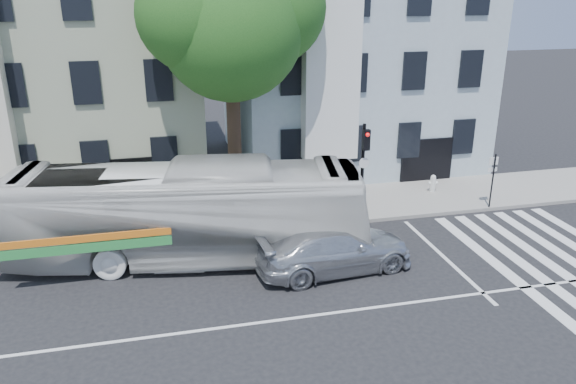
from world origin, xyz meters
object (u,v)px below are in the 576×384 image
object	(u,v)px
bus	(186,213)
sedan	(334,248)
traffic_signal	(364,160)
fire_hydrant	(433,183)

from	to	relation	value
bus	sedan	size ratio (longest dim) A/B	2.30
bus	sedan	world-z (taller)	bus
traffic_signal	fire_hydrant	distance (m)	5.16
bus	traffic_signal	size ratio (longest dim) A/B	3.08
bus	traffic_signal	distance (m)	7.32
sedan	fire_hydrant	distance (m)	8.77
bus	fire_hydrant	bearing A→B (deg)	-61.50
traffic_signal	fire_hydrant	world-z (taller)	traffic_signal
fire_hydrant	traffic_signal	bearing A→B (deg)	-153.21
bus	sedan	bearing A→B (deg)	-102.55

